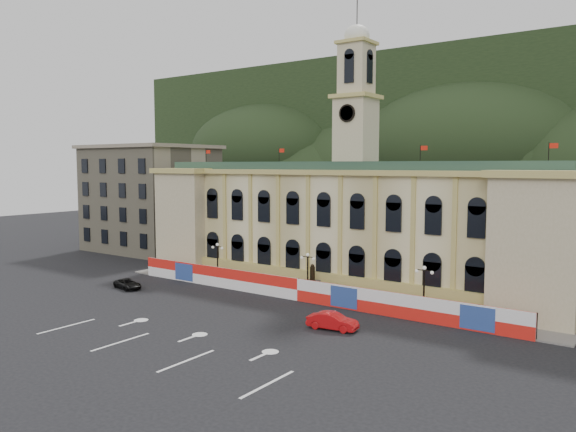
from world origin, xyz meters
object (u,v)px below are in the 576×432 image
Objects in this scene: lamp_center at (308,271)px; red_sedan at (333,321)px; black_suv at (128,284)px; statue at (312,286)px.

lamp_center is 12.99m from red_sedan.
statue is at bearing -51.94° from black_suv.
statue is 13.53m from red_sedan.
red_sedan is at bearing -48.90° from statue.
red_sedan is (8.89, -9.19, -2.29)m from lamp_center.
statue is 2.14m from lamp_center.
statue reaches higher than black_suv.
black_suv is (-20.44, -9.23, -2.47)m from lamp_center.
lamp_center is 22.57m from black_suv.
lamp_center is 1.12× the size of black_suv.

